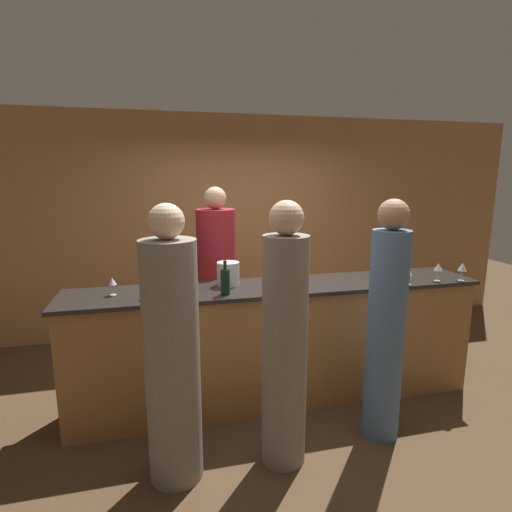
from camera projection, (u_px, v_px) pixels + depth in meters
ground_plane at (277, 398)px, 3.71m from camera, size 14.00×14.00×0.00m
back_wall at (237, 225)px, 5.24m from camera, size 8.00×0.06×2.80m
bar_counter at (278, 343)px, 3.61m from camera, size 3.65×0.61×1.09m
bartender at (217, 290)px, 4.07m from camera, size 0.39×0.39×1.93m
guest_0 at (386, 327)px, 3.04m from camera, size 0.28×0.28×1.87m
guest_1 at (285, 344)px, 2.75m from camera, size 0.31×0.31×1.88m
guest_2 at (172, 357)px, 2.60m from camera, size 0.36×0.36×1.87m
wine_bottle_0 at (225, 281)px, 3.21m from camera, size 0.08×0.08×0.28m
ice_bucket at (228, 274)px, 3.48m from camera, size 0.20×0.20×0.20m
wine_glass_0 at (112, 282)px, 3.18m from camera, size 0.07×0.07×0.15m
wine_glass_1 at (438, 268)px, 3.61m from camera, size 0.07×0.07×0.17m
wine_glass_2 at (409, 273)px, 3.49m from camera, size 0.06×0.06×0.15m
wine_glass_3 at (147, 284)px, 3.08m from camera, size 0.08×0.08×0.16m
wine_glass_4 at (192, 281)px, 3.11m from camera, size 0.07×0.07×0.18m
wine_glass_5 at (462, 267)px, 3.62m from camera, size 0.08×0.08×0.17m
wine_glass_6 at (177, 276)px, 3.29m from camera, size 0.06×0.06×0.17m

